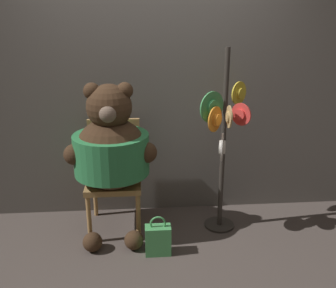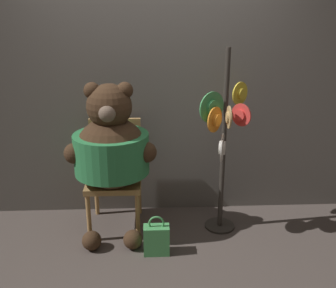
# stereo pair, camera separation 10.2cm
# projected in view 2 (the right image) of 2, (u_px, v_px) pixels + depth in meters

# --- Properties ---
(ground_plane) EXTENTS (14.00, 14.00, 0.00)m
(ground_plane) POSITION_uv_depth(u_px,v_px,m) (155.00, 246.00, 3.27)
(ground_plane) COLOR #4C423D
(wall_back) EXTENTS (8.00, 0.10, 2.45)m
(wall_back) POSITION_uv_depth(u_px,v_px,m) (152.00, 91.00, 3.59)
(wall_back) COLOR #66605B
(wall_back) RESTS_ON ground_plane
(chair) EXTENTS (0.49, 0.54, 1.00)m
(chair) POSITION_uv_depth(u_px,v_px,m) (115.00, 170.00, 3.50)
(chair) COLOR #B2844C
(chair) RESTS_ON ground_plane
(teddy_bear) EXTENTS (0.79, 0.70, 1.40)m
(teddy_bear) POSITION_uv_depth(u_px,v_px,m) (111.00, 149.00, 3.25)
(teddy_bear) COLOR #3D2819
(teddy_bear) RESTS_ON ground_plane
(hat_display_rack) EXTENTS (0.48, 0.47, 1.67)m
(hat_display_rack) POSITION_uv_depth(u_px,v_px,m) (223.00, 139.00, 3.25)
(hat_display_rack) COLOR #332D28
(hat_display_rack) RESTS_ON ground_plane
(handbag_on_ground) EXTENTS (0.22, 0.12, 0.35)m
(handbag_on_ground) POSITION_uv_depth(u_px,v_px,m) (157.00, 239.00, 3.14)
(handbag_on_ground) COLOR #479E56
(handbag_on_ground) RESTS_ON ground_plane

